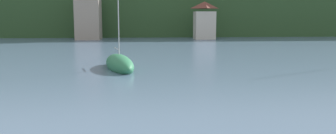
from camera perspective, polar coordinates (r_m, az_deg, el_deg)
name	(u,v)px	position (r m, az deg, el deg)	size (l,w,h in m)	color
wooded_hillside	(107,10)	(116.84, -9.68, 8.98)	(352.00, 68.92, 30.00)	#2D4C28
shore_building_west	(88,14)	(72.90, -12.63, 8.35)	(4.94, 5.92, 10.51)	gray
shore_building_westcentral	(204,21)	(72.57, 5.84, 7.34)	(4.18, 4.19, 7.50)	beige
sailboat_far_4	(119,64)	(31.42, -7.79, 0.42)	(3.71, 7.34, 8.04)	#2D754C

